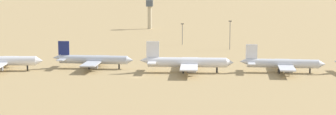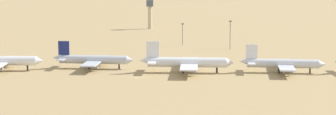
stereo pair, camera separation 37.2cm
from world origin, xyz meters
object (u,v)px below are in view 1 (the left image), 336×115
parked_jet_white_3 (186,62)px  light_pole_mid (182,32)px  parked_jet_navy_2 (93,60)px  parked_jet_white_4 (282,64)px  control_tower (150,11)px  light_pole_west (230,33)px

parked_jet_white_3 → light_pole_mid: size_ratio=3.21×
parked_jet_navy_2 → parked_jet_white_3: bearing=-7.8°
parked_jet_white_4 → light_pole_mid: (-46.09, 94.61, 3.59)m
parked_jet_white_3 → parked_jet_white_4: parked_jet_white_3 is taller
parked_jet_white_4 → parked_jet_navy_2: bearing=179.1°
control_tower → light_pole_west: control_tower is taller
parked_jet_navy_2 → control_tower: control_tower is taller
parked_jet_white_3 → control_tower: 193.68m
parked_jet_navy_2 → control_tower: (12.94, 182.28, 9.41)m
parked_jet_white_4 → light_pole_mid: light_pole_mid is taller
parked_jet_navy_2 → control_tower: 182.98m
control_tower → light_pole_west: bearing=-64.6°
light_pole_west → parked_jet_navy_2: bearing=-135.5°
parked_jet_navy_2 → light_pole_mid: 96.14m
parked_jet_white_4 → light_pole_west: bearing=107.8°
parked_jet_white_3 → parked_jet_white_4: (42.63, 1.43, -0.45)m
parked_jet_navy_2 → light_pole_mid: size_ratio=2.93×
parked_jet_white_3 → light_pole_mid: 96.15m
control_tower → light_pole_mid: control_tower is taller
light_pole_west → parked_jet_white_3: bearing=-107.8°
parked_jet_white_3 → parked_jet_white_4: bearing=2.7°
parked_jet_navy_2 → light_pole_mid: bearing=68.8°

